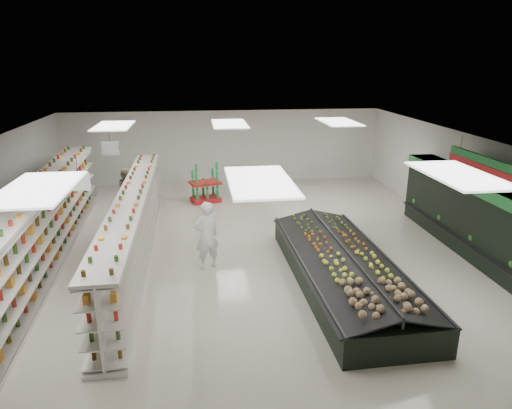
{
  "coord_description": "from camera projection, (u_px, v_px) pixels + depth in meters",
  "views": [
    {
      "loc": [
        -1.13,
        -12.24,
        5.37
      ],
      "look_at": [
        0.53,
        0.7,
        1.18
      ],
      "focal_mm": 32.0,
      "sensor_mm": 36.0,
      "label": 1
    }
  ],
  "objects": [
    {
      "name": "floor",
      "position": [
        241.0,
        251.0,
        13.34
      ],
      "size": [
        16.0,
        16.0,
        0.0
      ],
      "primitive_type": "plane",
      "color": "beige",
      "rests_on": "ground"
    },
    {
      "name": "ceiling",
      "position": [
        240.0,
        142.0,
        12.36
      ],
      "size": [
        14.0,
        16.0,
        0.02
      ],
      "primitive_type": "cube",
      "color": "white",
      "rests_on": "wall_back"
    },
    {
      "name": "wall_back",
      "position": [
        224.0,
        147.0,
        20.4
      ],
      "size": [
        14.0,
        0.02,
        3.2
      ],
      "primitive_type": "cube",
      "color": "silver",
      "rests_on": "floor"
    },
    {
      "name": "wall_front",
      "position": [
        306.0,
        399.0,
        5.29
      ],
      "size": [
        14.0,
        0.02,
        3.2
      ],
      "primitive_type": "cube",
      "color": "silver",
      "rests_on": "floor"
    },
    {
      "name": "wall_right",
      "position": [
        472.0,
        190.0,
        13.69
      ],
      "size": [
        0.02,
        16.0,
        3.2
      ],
      "primitive_type": "cube",
      "color": "silver",
      "rests_on": "floor"
    },
    {
      "name": "produce_wall_case",
      "position": [
        486.0,
        218.0,
        12.33
      ],
      "size": [
        0.93,
        8.0,
        2.2
      ],
      "color": "black",
      "rests_on": "floor"
    },
    {
      "name": "aisle_sign_near",
      "position": [
        79.0,
        182.0,
        10.15
      ],
      "size": [
        0.52,
        0.06,
        0.75
      ],
      "color": "white",
      "rests_on": "ceiling"
    },
    {
      "name": "aisle_sign_far",
      "position": [
        110.0,
        148.0,
        13.92
      ],
      "size": [
        0.52,
        0.06,
        0.75
      ],
      "color": "white",
      "rests_on": "ceiling"
    },
    {
      "name": "hortifruti_banner",
      "position": [
        484.0,
        168.0,
        11.86
      ],
      "size": [
        0.12,
        3.2,
        0.95
      ],
      "color": "#207A34",
      "rests_on": "ceiling"
    },
    {
      "name": "gondola_left",
      "position": [
        39.0,
        236.0,
        11.78
      ],
      "size": [
        1.59,
        12.5,
        2.16
      ],
      "rotation": [
        0.0,
        0.0,
        0.05
      ],
      "color": "silver",
      "rests_on": "floor"
    },
    {
      "name": "gondola_center",
      "position": [
        135.0,
        228.0,
        12.75
      ],
      "size": [
        0.92,
        10.64,
        1.84
      ],
      "rotation": [
        0.0,
        0.0,
        0.01
      ],
      "color": "silver",
      "rests_on": "floor"
    },
    {
      "name": "produce_island",
      "position": [
        344.0,
        268.0,
        11.26
      ],
      "size": [
        2.47,
        6.5,
        0.96
      ],
      "rotation": [
        0.0,
        0.0,
        0.02
      ],
      "color": "black",
      "rests_on": "floor"
    },
    {
      "name": "soda_endcap",
      "position": [
        205.0,
        184.0,
        17.71
      ],
      "size": [
        1.31,
        1.06,
        1.46
      ],
      "rotation": [
        0.0,
        0.0,
        0.28
      ],
      "color": "red",
      "rests_on": "floor"
    },
    {
      "name": "shopper_main",
      "position": [
        207.0,
        235.0,
        12.01
      ],
      "size": [
        0.8,
        0.68,
        1.85
      ],
      "primitive_type": "imported",
      "rotation": [
        0.0,
        0.0,
        3.55
      ],
      "color": "white",
      "rests_on": "floor"
    },
    {
      "name": "shopper_background",
      "position": [
        128.0,
        191.0,
        16.28
      ],
      "size": [
        0.55,
        0.85,
        1.7
      ],
      "primitive_type": "imported",
      "rotation": [
        0.0,
        0.0,
        1.52
      ],
      "color": "#9A8B5F",
      "rests_on": "floor"
    }
  ]
}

